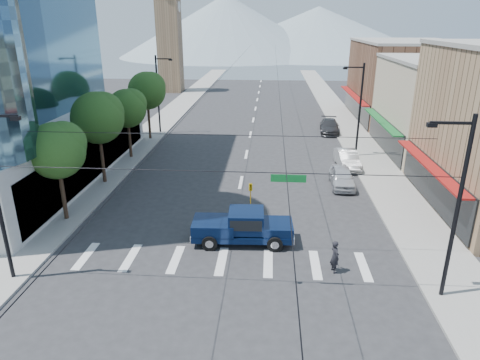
{
  "coord_description": "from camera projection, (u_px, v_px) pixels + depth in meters",
  "views": [
    {
      "loc": [
        2.33,
        -19.16,
        12.59
      ],
      "look_at": [
        0.47,
        6.53,
        3.0
      ],
      "focal_mm": 32.0,
      "sensor_mm": 36.0,
      "label": 1
    }
  ],
  "objects": [
    {
      "name": "ground",
      "position": [
        222.0,
        276.0,
        22.46
      ],
      "size": [
        160.0,
        160.0,
        0.0
      ],
      "primitive_type": "plane",
      "color": "#28282B",
      "rests_on": "ground"
    },
    {
      "name": "sidewalk_left",
      "position": [
        169.0,
        115.0,
        60.63
      ],
      "size": [
        4.0,
        120.0,
        0.15
      ],
      "primitive_type": "cube",
      "color": "gray",
      "rests_on": "ground"
    },
    {
      "name": "sidewalk_right",
      "position": [
        341.0,
        118.0,
        59.01
      ],
      "size": [
        4.0,
        120.0,
        0.15
      ],
      "primitive_type": "cube",
      "color": "gray",
      "rests_on": "ground"
    },
    {
      "name": "shop_mid",
      "position": [
        451.0,
        109.0,
        41.97
      ],
      "size": [
        12.0,
        14.0,
        9.0
      ],
      "primitive_type": "cube",
      "color": "tan",
      "rests_on": "ground"
    },
    {
      "name": "shop_far",
      "position": [
        405.0,
        82.0,
        56.75
      ],
      "size": [
        12.0,
        18.0,
        10.0
      ],
      "primitive_type": "cube",
      "color": "brown",
      "rests_on": "ground"
    },
    {
      "name": "clock_tower",
      "position": [
        169.0,
        32.0,
        77.81
      ],
      "size": [
        4.8,
        4.8,
        20.4
      ],
      "color": "#8C6B4C",
      "rests_on": "ground"
    },
    {
      "name": "mountain_left",
      "position": [
        226.0,
        26.0,
        159.83
      ],
      "size": [
        80.0,
        80.0,
        22.0
      ],
      "primitive_type": "cone",
      "color": "gray",
      "rests_on": "ground"
    },
    {
      "name": "mountain_right",
      "position": [
        318.0,
        31.0,
        167.51
      ],
      "size": [
        90.0,
        90.0,
        18.0
      ],
      "primitive_type": "cone",
      "color": "gray",
      "rests_on": "ground"
    },
    {
      "name": "tree_near",
      "position": [
        59.0,
        148.0,
        27.16
      ],
      "size": [
        3.65,
        3.64,
        6.71
      ],
      "color": "black",
      "rests_on": "ground"
    },
    {
      "name": "tree_midnear",
      "position": [
        99.0,
        116.0,
        33.49
      ],
      "size": [
        4.09,
        4.09,
        7.52
      ],
      "color": "black",
      "rests_on": "ground"
    },
    {
      "name": "tree_midfar",
      "position": [
        128.0,
        107.0,
        40.25
      ],
      "size": [
        3.65,
        3.64,
        6.71
      ],
      "color": "black",
      "rests_on": "ground"
    },
    {
      "name": "tree_far",
      "position": [
        148.0,
        89.0,
        46.58
      ],
      "size": [
        4.09,
        4.09,
        7.52
      ],
      "color": "black",
      "rests_on": "ground"
    },
    {
      "name": "signal_rig",
      "position": [
        222.0,
        203.0,
        19.89
      ],
      "size": [
        21.8,
        0.2,
        9.0
      ],
      "color": "black",
      "rests_on": "ground"
    },
    {
      "name": "lamp_pole_nw",
      "position": [
        159.0,
        91.0,
        49.49
      ],
      "size": [
        2.0,
        0.25,
        9.0
      ],
      "color": "black",
      "rests_on": "ground"
    },
    {
      "name": "lamp_pole_ne",
      "position": [
        359.0,
        107.0,
        40.57
      ],
      "size": [
        2.0,
        0.25,
        9.0
      ],
      "color": "black",
      "rests_on": "ground"
    },
    {
      "name": "pickup_truck",
      "position": [
        242.0,
        226.0,
        25.59
      ],
      "size": [
        6.17,
        2.57,
        2.06
      ],
      "rotation": [
        0.0,
        0.0,
        0.04
      ],
      "color": "#071433",
      "rests_on": "ground"
    },
    {
      "name": "pedestrian",
      "position": [
        335.0,
        257.0,
        22.59
      ],
      "size": [
        0.62,
        0.77,
        1.82
      ],
      "primitive_type": "imported",
      "rotation": [
        0.0,
        0.0,
        1.89
      ],
      "color": "black",
      "rests_on": "ground"
    },
    {
      "name": "parked_car_near",
      "position": [
        342.0,
        177.0,
        34.51
      ],
      "size": [
        1.95,
        4.62,
        1.56
      ],
      "primitive_type": "imported",
      "rotation": [
        0.0,
        0.0,
        -0.02
      ],
      "color": "silver",
      "rests_on": "ground"
    },
    {
      "name": "parked_car_mid",
      "position": [
        347.0,
        159.0,
        38.94
      ],
      "size": [
        1.92,
        4.9,
        1.59
      ],
      "primitive_type": "imported",
      "rotation": [
        0.0,
        0.0,
        0.05
      ],
      "color": "beige",
      "rests_on": "ground"
    },
    {
      "name": "parked_car_far",
      "position": [
        329.0,
        126.0,
        51.12
      ],
      "size": [
        2.57,
        5.5,
        1.55
      ],
      "primitive_type": "imported",
      "rotation": [
        0.0,
        0.0,
        -0.07
      ],
      "color": "#333235",
      "rests_on": "ground"
    }
  ]
}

